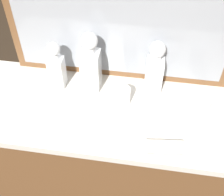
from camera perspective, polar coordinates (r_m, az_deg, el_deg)
The scene contains 9 objects.
ground_plane at distance 2.18m, azimuth 0.00°, elevation -17.56°, with size 6.00×6.00×0.00m, color #2D2319.
dresser at distance 1.80m, azimuth 0.00°, elevation -11.42°, with size 1.40×0.54×0.88m.
dresser_mirror at distance 1.45m, azimuth 1.56°, elevation 12.65°, with size 1.10×0.03×0.56m.
crystal_decanter_left at distance 1.52m, azimuth -10.44°, elevation 5.42°, with size 0.07×0.07×0.26m.
crystal_decanter_center at distance 1.47m, azimuth -4.05°, elevation 5.91°, with size 0.09×0.09×0.33m.
crystal_decanter_far_left at distance 1.49m, azimuth 8.06°, elevation 5.12°, with size 0.09×0.09×0.28m.
crystal_tumbler_far_right at distance 1.45m, azimuth 16.45°, elevation -1.67°, with size 0.09×0.09×0.11m.
crystal_tumbler_rear at distance 1.44m, azimuth 1.91°, elevation 0.18°, with size 0.08×0.08×0.09m.
silver_brush_center at distance 1.32m, azimuth 9.96°, elevation -9.24°, with size 0.17×0.08×0.02m.
Camera 1 is at (0.15, -0.94, 1.97)m, focal length 48.22 mm.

